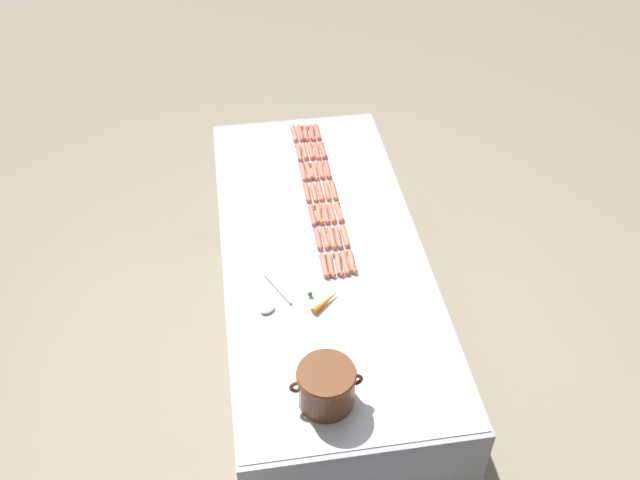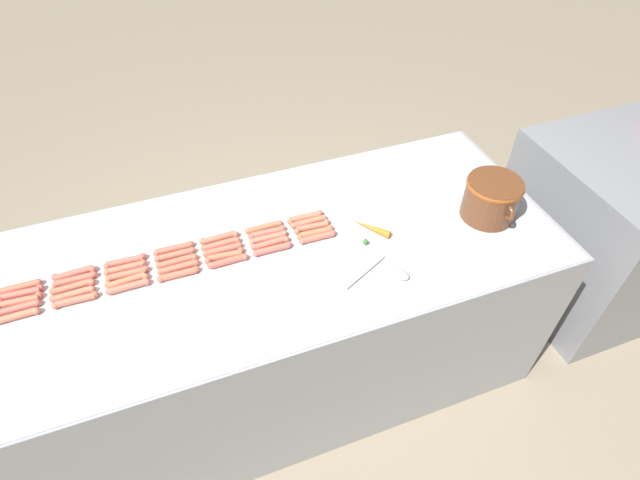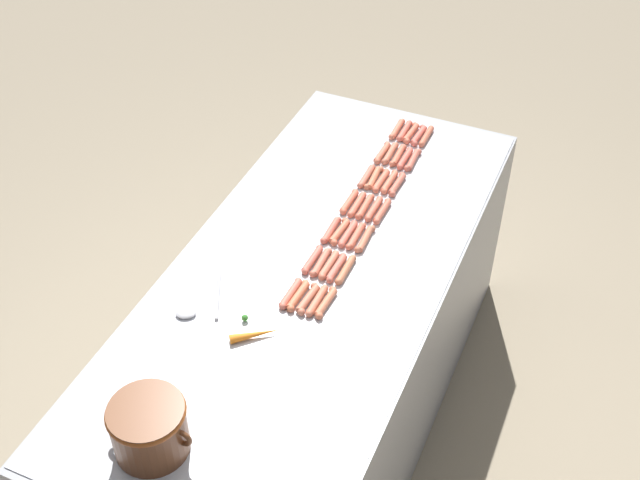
% 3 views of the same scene
% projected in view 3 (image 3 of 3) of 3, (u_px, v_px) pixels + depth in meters
% --- Properties ---
extents(ground_plane, '(20.00, 20.00, 0.00)m').
position_uv_depth(ground_plane, '(313.00, 421.00, 3.59)').
color(ground_plane, gray).
extents(griddle_counter, '(0.97, 2.26, 0.91)m').
position_uv_depth(griddle_counter, '(313.00, 352.00, 3.28)').
color(griddle_counter, '#9EA0A5').
rests_on(griddle_counter, ground_plane).
extents(hot_dog_0, '(0.03, 0.16, 0.03)m').
position_uv_depth(hot_dog_0, '(426.00, 136.00, 3.59)').
color(hot_dog_0, '#D1684C').
rests_on(hot_dog_0, griddle_counter).
extents(hot_dog_1, '(0.03, 0.16, 0.03)m').
position_uv_depth(hot_dog_1, '(413.00, 160.00, 3.46)').
color(hot_dog_1, '#D36652').
rests_on(hot_dog_1, griddle_counter).
extents(hot_dog_2, '(0.03, 0.16, 0.03)m').
position_uv_depth(hot_dog_2, '(397.00, 184.00, 3.33)').
color(hot_dog_2, '#CF6550').
rests_on(hot_dog_2, griddle_counter).
extents(hot_dog_3, '(0.03, 0.16, 0.03)m').
position_uv_depth(hot_dog_3, '(382.00, 211.00, 3.20)').
color(hot_dog_3, '#D3654D').
rests_on(hot_dog_3, griddle_counter).
extents(hot_dog_4, '(0.03, 0.16, 0.03)m').
position_uv_depth(hot_dog_4, '(365.00, 239.00, 3.08)').
color(hot_dog_4, '#CE6E50').
rests_on(hot_dog_4, griddle_counter).
extents(hot_dog_5, '(0.03, 0.16, 0.03)m').
position_uv_depth(hot_dog_5, '(346.00, 270.00, 2.96)').
color(hot_dog_5, '#CA704C').
rests_on(hot_dog_5, griddle_counter).
extents(hot_dog_6, '(0.03, 0.16, 0.03)m').
position_uv_depth(hot_dog_6, '(326.00, 303.00, 2.83)').
color(hot_dog_6, '#D7714F').
rests_on(hot_dog_6, griddle_counter).
extents(hot_dog_7, '(0.03, 0.16, 0.03)m').
position_uv_depth(hot_dog_7, '(419.00, 135.00, 3.59)').
color(hot_dog_7, '#D86455').
rests_on(hot_dog_7, griddle_counter).
extents(hot_dog_8, '(0.03, 0.16, 0.03)m').
position_uv_depth(hot_dog_8, '(405.00, 158.00, 3.47)').
color(hot_dog_8, '#D76453').
rests_on(hot_dog_8, griddle_counter).
extents(hot_dog_9, '(0.03, 0.16, 0.03)m').
position_uv_depth(hot_dog_9, '(389.00, 182.00, 3.34)').
color(hot_dog_9, '#D76E52').
rests_on(hot_dog_9, griddle_counter).
extents(hot_dog_10, '(0.03, 0.16, 0.03)m').
position_uv_depth(hot_dog_10, '(374.00, 209.00, 3.22)').
color(hot_dog_10, '#CD6851').
rests_on(hot_dog_10, griddle_counter).
extents(hot_dog_11, '(0.03, 0.16, 0.03)m').
position_uv_depth(hot_dog_11, '(356.00, 236.00, 3.09)').
color(hot_dog_11, '#D5684F').
rests_on(hot_dog_11, griddle_counter).
extents(hot_dog_12, '(0.03, 0.16, 0.03)m').
position_uv_depth(hot_dog_12, '(336.00, 268.00, 2.96)').
color(hot_dog_12, '#CA6856').
rests_on(hot_dog_12, griddle_counter).
extents(hot_dog_13, '(0.03, 0.16, 0.03)m').
position_uv_depth(hot_dog_13, '(317.00, 301.00, 2.84)').
color(hot_dog_13, '#CE7053').
rests_on(hot_dog_13, griddle_counter).
extents(hot_dog_14, '(0.04, 0.16, 0.03)m').
position_uv_depth(hot_dog_14, '(411.00, 133.00, 3.61)').
color(hot_dog_14, '#D86A4F').
rests_on(hot_dog_14, griddle_counter).
extents(hot_dog_15, '(0.03, 0.16, 0.03)m').
position_uv_depth(hot_dog_15, '(398.00, 155.00, 3.48)').
color(hot_dog_15, '#D36C51').
rests_on(hot_dog_15, griddle_counter).
extents(hot_dog_16, '(0.03, 0.16, 0.03)m').
position_uv_depth(hot_dog_16, '(381.00, 181.00, 3.35)').
color(hot_dog_16, '#D16B50').
rests_on(hot_dog_16, griddle_counter).
extents(hot_dog_17, '(0.03, 0.16, 0.03)m').
position_uv_depth(hot_dog_17, '(365.00, 207.00, 3.23)').
color(hot_dog_17, '#D3674D').
rests_on(hot_dog_17, griddle_counter).
extents(hot_dog_18, '(0.03, 0.16, 0.03)m').
position_uv_depth(hot_dog_18, '(348.00, 234.00, 3.10)').
color(hot_dog_18, '#CF6754').
rests_on(hot_dog_18, griddle_counter).
extents(hot_dog_19, '(0.03, 0.16, 0.03)m').
position_uv_depth(hot_dog_19, '(329.00, 265.00, 2.98)').
color(hot_dog_19, '#CE7156').
rests_on(hot_dog_19, griddle_counter).
extents(hot_dog_20, '(0.04, 0.16, 0.03)m').
position_uv_depth(hot_dog_20, '(308.00, 299.00, 2.85)').
color(hot_dog_20, '#CA7054').
rests_on(hot_dog_20, griddle_counter).
extents(hot_dog_21, '(0.03, 0.16, 0.03)m').
position_uv_depth(hot_dog_21, '(404.00, 131.00, 3.62)').
color(hot_dog_21, '#D46654').
rests_on(hot_dog_21, griddle_counter).
extents(hot_dog_22, '(0.03, 0.16, 0.03)m').
position_uv_depth(hot_dog_22, '(390.00, 153.00, 3.49)').
color(hot_dog_22, '#CE7156').
rests_on(hot_dog_22, griddle_counter).
extents(hot_dog_23, '(0.04, 0.16, 0.03)m').
position_uv_depth(hot_dog_23, '(374.00, 178.00, 3.36)').
color(hot_dog_23, '#CF7251').
rests_on(hot_dog_23, griddle_counter).
extents(hot_dog_24, '(0.03, 0.16, 0.03)m').
position_uv_depth(hot_dog_24, '(357.00, 205.00, 3.24)').
color(hot_dog_24, '#D56A50').
rests_on(hot_dog_24, griddle_counter).
extents(hot_dog_25, '(0.04, 0.16, 0.03)m').
position_uv_depth(hot_dog_25, '(340.00, 232.00, 3.11)').
color(hot_dog_25, '#D66D4E').
rests_on(hot_dog_25, griddle_counter).
extents(hot_dog_26, '(0.03, 0.16, 0.03)m').
position_uv_depth(hot_dog_26, '(321.00, 262.00, 2.99)').
color(hot_dog_26, '#CD6C55').
rests_on(hot_dog_26, griddle_counter).
extents(hot_dog_27, '(0.03, 0.16, 0.03)m').
position_uv_depth(hot_dog_27, '(298.00, 296.00, 2.86)').
color(hot_dog_27, '#D6714C').
rests_on(hot_dog_27, griddle_counter).
extents(hot_dog_28, '(0.03, 0.16, 0.03)m').
position_uv_depth(hot_dog_28, '(397.00, 129.00, 3.63)').
color(hot_dog_28, '#D77255').
rests_on(hot_dog_28, griddle_counter).
extents(hot_dog_29, '(0.03, 0.16, 0.03)m').
position_uv_depth(hot_dog_29, '(382.00, 153.00, 3.50)').
color(hot_dog_29, '#CF6E52').
rests_on(hot_dog_29, griddle_counter).
extents(hot_dog_30, '(0.03, 0.16, 0.03)m').
position_uv_depth(hot_dog_30, '(366.00, 176.00, 3.37)').
color(hot_dog_30, '#CA6C55').
rests_on(hot_dog_30, griddle_counter).
extents(hot_dog_31, '(0.03, 0.16, 0.03)m').
position_uv_depth(hot_dog_31, '(349.00, 202.00, 3.25)').
color(hot_dog_31, '#D6684C').
rests_on(hot_dog_31, griddle_counter).
extents(hot_dog_32, '(0.03, 0.16, 0.03)m').
position_uv_depth(hot_dog_32, '(331.00, 230.00, 3.12)').
color(hot_dog_32, '#D56350').
rests_on(hot_dog_32, griddle_counter).
extents(hot_dog_33, '(0.03, 0.16, 0.03)m').
position_uv_depth(hot_dog_33, '(312.00, 260.00, 3.00)').
color(hot_dog_33, '#C96453').
rests_on(hot_dog_33, griddle_counter).
extents(hot_dog_34, '(0.03, 0.16, 0.03)m').
position_uv_depth(hot_dog_34, '(291.00, 293.00, 2.87)').
color(hot_dog_34, '#D06955').
rests_on(hot_dog_34, griddle_counter).
extents(bean_pot, '(0.29, 0.23, 0.18)m').
position_uv_depth(bean_pot, '(149.00, 426.00, 2.35)').
color(bean_pot, brown).
rests_on(bean_pot, griddle_counter).
extents(serving_spoon, '(0.16, 0.26, 0.02)m').
position_uv_depth(serving_spoon, '(197.00, 308.00, 2.82)').
color(serving_spoon, '#B7B7BC').
rests_on(serving_spoon, griddle_counter).
extents(carrot, '(0.15, 0.13, 0.03)m').
position_uv_depth(carrot, '(254.00, 333.00, 2.72)').
color(carrot, orange).
rests_on(carrot, griddle_counter).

